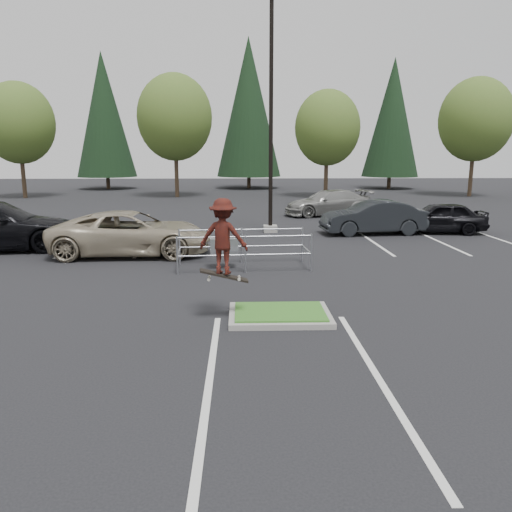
{
  "coord_description": "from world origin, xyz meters",
  "views": [
    {
      "loc": [
        -0.84,
        -10.37,
        3.54
      ],
      "look_at": [
        -0.47,
        1.5,
        1.07
      ],
      "focal_mm": 35.0,
      "sensor_mm": 36.0,
      "label": 1
    }
  ],
  "objects_px": {
    "decid_a": "(19,126)",
    "cart_corral": "(228,245)",
    "conif_c": "(392,118)",
    "car_l_tan": "(132,233)",
    "decid_b": "(175,120)",
    "conif_b": "(249,108)",
    "car_r_black": "(439,217)",
    "light_pole": "(271,129)",
    "decid_c": "(327,130)",
    "car_far_silver": "(329,203)",
    "decid_d": "(475,122)",
    "conif_a": "(104,115)",
    "skateboarder": "(224,237)",
    "car_r_charc": "(373,217)"
  },
  "relations": [
    {
      "from": "decid_a",
      "to": "cart_corral",
      "type": "xyz_separation_m",
      "value": [
        16.79,
        -25.2,
        -4.86
      ]
    },
    {
      "from": "conif_c",
      "to": "car_l_tan",
      "type": "relative_size",
      "value": 2.25
    },
    {
      "from": "decid_b",
      "to": "conif_b",
      "type": "bearing_deg",
      "value": 58.91
    },
    {
      "from": "decid_b",
      "to": "conif_c",
      "type": "distance_m",
      "value": 21.94
    },
    {
      "from": "cart_corral",
      "to": "car_r_black",
      "type": "relative_size",
      "value": 1.01
    },
    {
      "from": "light_pole",
      "to": "decid_c",
      "type": "bearing_deg",
      "value": 72.89
    },
    {
      "from": "light_pole",
      "to": "car_far_silver",
      "type": "height_order",
      "value": "light_pole"
    },
    {
      "from": "decid_d",
      "to": "conif_a",
      "type": "height_order",
      "value": "conif_a"
    },
    {
      "from": "car_far_silver",
      "to": "skateboarder",
      "type": "bearing_deg",
      "value": -32.2
    },
    {
      "from": "decid_a",
      "to": "conif_c",
      "type": "distance_m",
      "value": 33.4
    },
    {
      "from": "light_pole",
      "to": "car_far_silver",
      "type": "distance_m",
      "value": 8.03
    },
    {
      "from": "decid_c",
      "to": "conif_a",
      "type": "distance_m",
      "value": 22.5
    },
    {
      "from": "decid_c",
      "to": "decid_d",
      "type": "relative_size",
      "value": 0.89
    },
    {
      "from": "decid_a",
      "to": "cart_corral",
      "type": "height_order",
      "value": "decid_a"
    },
    {
      "from": "conif_c",
      "to": "skateboarder",
      "type": "height_order",
      "value": "conif_c"
    },
    {
      "from": "conif_b",
      "to": "car_far_silver",
      "type": "relative_size",
      "value": 2.9
    },
    {
      "from": "light_pole",
      "to": "decid_d",
      "type": "distance_m",
      "value": 25.37
    },
    {
      "from": "light_pole",
      "to": "conif_b",
      "type": "distance_m",
      "value": 28.69
    },
    {
      "from": "decid_b",
      "to": "conif_a",
      "type": "xyz_separation_m",
      "value": [
        -7.99,
        9.47,
        1.05
      ]
    },
    {
      "from": "conif_c",
      "to": "decid_c",
      "type": "bearing_deg",
      "value": -129.64
    },
    {
      "from": "car_l_tan",
      "to": "decid_a",
      "type": "bearing_deg",
      "value": 28.89
    },
    {
      "from": "light_pole",
      "to": "car_far_silver",
      "type": "bearing_deg",
      "value": 58.29
    },
    {
      "from": "decid_a",
      "to": "decid_c",
      "type": "distance_m",
      "value": 24.0
    },
    {
      "from": "car_r_black",
      "to": "car_far_silver",
      "type": "height_order",
      "value": "car_far_silver"
    },
    {
      "from": "decid_b",
      "to": "cart_corral",
      "type": "relative_size",
      "value": 2.32
    },
    {
      "from": "conif_a",
      "to": "cart_corral",
      "type": "distance_m",
      "value": 37.95
    },
    {
      "from": "car_l_tan",
      "to": "conif_b",
      "type": "bearing_deg",
      "value": -9.12
    },
    {
      "from": "cart_corral",
      "to": "car_l_tan",
      "type": "distance_m",
      "value": 4.06
    },
    {
      "from": "car_l_tan",
      "to": "car_far_silver",
      "type": "bearing_deg",
      "value": -40.06
    },
    {
      "from": "decid_d",
      "to": "car_r_charc",
      "type": "xyz_separation_m",
      "value": [
        -13.0,
        -19.03,
        -5.17
      ]
    },
    {
      "from": "decid_d",
      "to": "car_r_black",
      "type": "relative_size",
      "value": 2.3
    },
    {
      "from": "decid_b",
      "to": "car_far_silver",
      "type": "relative_size",
      "value": 1.93
    },
    {
      "from": "decid_a",
      "to": "car_far_silver",
      "type": "distance_m",
      "value": 25.73
    },
    {
      "from": "decid_a",
      "to": "car_r_charc",
      "type": "relative_size",
      "value": 1.98
    },
    {
      "from": "light_pole",
      "to": "decid_c",
      "type": "xyz_separation_m",
      "value": [
        5.49,
        17.83,
        0.69
      ]
    },
    {
      "from": "decid_b",
      "to": "conif_b",
      "type": "height_order",
      "value": "conif_b"
    },
    {
      "from": "skateboarder",
      "to": "car_far_silver",
      "type": "bearing_deg",
      "value": -93.95
    },
    {
      "from": "decid_c",
      "to": "decid_d",
      "type": "bearing_deg",
      "value": 2.39
    },
    {
      "from": "car_l_tan",
      "to": "car_r_black",
      "type": "distance_m",
      "value": 13.43
    },
    {
      "from": "conif_b",
      "to": "cart_corral",
      "type": "height_order",
      "value": "conif_b"
    },
    {
      "from": "conif_c",
      "to": "decid_d",
      "type": "bearing_deg",
      "value": -66.47
    },
    {
      "from": "conif_b",
      "to": "car_r_charc",
      "type": "xyz_separation_m",
      "value": [
        4.99,
        -29.19,
        -7.1
      ]
    },
    {
      "from": "decid_b",
      "to": "car_l_tan",
      "type": "relative_size",
      "value": 1.74
    },
    {
      "from": "decid_c",
      "to": "conif_c",
      "type": "distance_m",
      "value": 12.65
    },
    {
      "from": "light_pole",
      "to": "car_r_charc",
      "type": "bearing_deg",
      "value": -8.78
    },
    {
      "from": "decid_a",
      "to": "car_r_charc",
      "type": "bearing_deg",
      "value": -39.15
    },
    {
      "from": "decid_d",
      "to": "conif_b",
      "type": "distance_m",
      "value": 20.76
    },
    {
      "from": "decid_b",
      "to": "decid_d",
      "type": "relative_size",
      "value": 1.02
    },
    {
      "from": "decid_b",
      "to": "decid_d",
      "type": "xyz_separation_m",
      "value": [
        24.0,
        -0.2,
        -0.13
      ]
    },
    {
      "from": "light_pole",
      "to": "skateboarder",
      "type": "relative_size",
      "value": 5.67
    }
  ]
}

